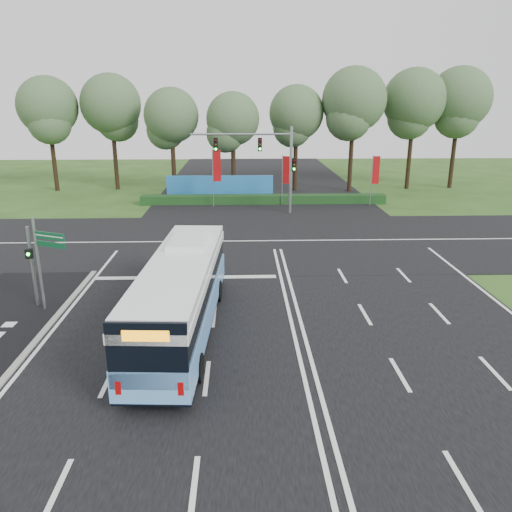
{
  "coord_description": "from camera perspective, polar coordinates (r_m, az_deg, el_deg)",
  "views": [
    {
      "loc": [
        -2.11,
        -19.88,
        9.04
      ],
      "look_at": [
        -1.41,
        2.0,
        2.14
      ],
      "focal_mm": 35.0,
      "sensor_mm": 36.0,
      "label": 1
    }
  ],
  "objects": [
    {
      "name": "banner_flag_right",
      "position": [
        44.96,
        13.41,
        9.2
      ],
      "size": [
        0.66,
        0.09,
        4.48
      ],
      "rotation": [
        0.0,
        0.0,
        -0.05
      ],
      "color": "gray",
      "rests_on": "ground"
    },
    {
      "name": "kerb_strip",
      "position": [
        20.72,
        -24.69,
        -9.93
      ],
      "size": [
        0.25,
        18.0,
        0.12
      ],
      "primitive_type": "cube",
      "color": "gray",
      "rests_on": "ground"
    },
    {
      "name": "traffic_light_gantry",
      "position": [
        40.68,
        1.46,
        11.31
      ],
      "size": [
        8.41,
        0.28,
        7.0
      ],
      "color": "gray",
      "rests_on": "ground"
    },
    {
      "name": "pedestrian_signal",
      "position": [
        24.28,
        -24.24,
        -0.84
      ],
      "size": [
        0.33,
        0.43,
        3.75
      ],
      "rotation": [
        0.0,
        0.0,
        0.15
      ],
      "color": "gray",
      "rests_on": "ground"
    },
    {
      "name": "road_main",
      "position": [
        21.94,
        3.87,
        -6.84
      ],
      "size": [
        20.0,
        120.0,
        0.04
      ],
      "primitive_type": "cube",
      "color": "black",
      "rests_on": "ground"
    },
    {
      "name": "street_sign",
      "position": [
        23.36,
        -23.12,
        0.21
      ],
      "size": [
        1.54,
        0.74,
        4.26
      ],
      "rotation": [
        0.0,
        0.0,
        -0.42
      ],
      "color": "gray",
      "rests_on": "ground"
    },
    {
      "name": "city_bus",
      "position": [
        20.02,
        -8.53,
        -4.31
      ],
      "size": [
        3.05,
        11.68,
        3.32
      ],
      "rotation": [
        0.0,
        0.0,
        -0.06
      ],
      "color": "#66A4ED",
      "rests_on": "ground"
    },
    {
      "name": "banner_flag_left",
      "position": [
        43.66,
        -4.62,
        9.82
      ],
      "size": [
        0.74,
        0.11,
        5.03
      ],
      "rotation": [
        0.0,
        0.0,
        0.08
      ],
      "color": "gray",
      "rests_on": "ground"
    },
    {
      "name": "eucalyptus_row",
      "position": [
        51.58,
        2.57,
        16.81
      ],
      "size": [
        47.44,
        8.87,
        12.3
      ],
      "color": "black",
      "rests_on": "ground"
    },
    {
      "name": "blue_hoarding",
      "position": [
        47.59,
        -4.13,
        7.84
      ],
      "size": [
        10.0,
        0.3,
        2.2
      ],
      "primitive_type": "cube",
      "color": "#206CB2",
      "rests_on": "ground"
    },
    {
      "name": "ground",
      "position": [
        21.94,
        3.87,
        -6.89
      ],
      "size": [
        120.0,
        120.0,
        0.0
      ],
      "primitive_type": "plane",
      "color": "#294818",
      "rests_on": "ground"
    },
    {
      "name": "hedge",
      "position": [
        45.26,
        0.87,
        6.48
      ],
      "size": [
        22.0,
        1.2,
        0.8
      ],
      "primitive_type": "cube",
      "color": "#143715",
      "rests_on": "ground"
    },
    {
      "name": "road_cross",
      "position": [
        33.2,
        1.87,
        1.72
      ],
      "size": [
        120.0,
        14.0,
        0.05
      ],
      "primitive_type": "cube",
      "color": "black",
      "rests_on": "ground"
    },
    {
      "name": "banner_flag_mid",
      "position": [
        44.16,
        3.33,
        9.47
      ],
      "size": [
        0.61,
        0.3,
        4.44
      ],
      "rotation": [
        0.0,
        0.0,
        -0.42
      ],
      "color": "gray",
      "rests_on": "ground"
    }
  ]
}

